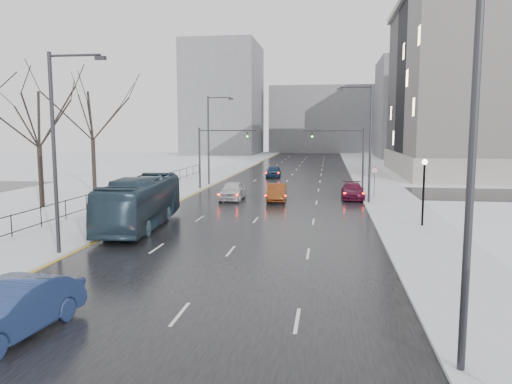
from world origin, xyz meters
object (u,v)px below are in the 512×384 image
at_px(streetlight_l_near, 58,144).
at_px(mast_signal_right, 352,152).
at_px(streetlight_r_near, 462,157).
at_px(sedan_right_far, 353,191).
at_px(sedan_center_far, 273,171).
at_px(no_uturn_sign, 375,173).
at_px(tree_park_d, 43,208).
at_px(sedan_right_near, 277,192).
at_px(sedan_left_near, 10,310).
at_px(lamppost_r_mid, 424,183).
at_px(streetlight_r_mid, 368,138).
at_px(sedan_center_near, 233,191).
at_px(streetlight_l_far, 210,136).
at_px(tree_park_e, 95,193).
at_px(bus, 141,202).
at_px(mast_signal_left, 210,151).

distance_m(streetlight_l_near, mast_signal_right, 32.03).
xyz_separation_m(streetlight_r_near, sedan_right_far, (-0.97, 32.96, -4.86)).
relative_size(streetlight_r_near, sedan_center_far, 2.20).
distance_m(no_uturn_sign, sedan_center_far, 21.96).
bearing_deg(tree_park_d, sedan_center_far, 61.50).
distance_m(no_uturn_sign, sedan_right_near, 9.48).
bearing_deg(sedan_left_near, lamppost_r_mid, 59.13).
distance_m(lamppost_r_mid, no_uturn_sign, 14.13).
relative_size(streetlight_r_mid, sedan_center_near, 2.06).
distance_m(mast_signal_right, sedan_left_near, 39.50).
xyz_separation_m(streetlight_l_near, streetlight_l_far, (0.00, 32.00, 0.00)).
relative_size(streetlight_r_near, sedan_right_near, 2.17).
xyz_separation_m(mast_signal_right, sedan_right_near, (-6.83, -7.46, -3.31)).
xyz_separation_m(tree_park_e, streetlight_r_near, (26.37, -34.00, 5.62)).
xyz_separation_m(lamppost_r_mid, sedan_left_near, (-15.50, -19.55, -2.06)).
bearing_deg(sedan_center_far, sedan_right_near, -85.32).
bearing_deg(tree_park_d, bus, -30.60).
relative_size(tree_park_e, sedan_left_near, 2.63).
xyz_separation_m(sedan_right_far, sedan_center_far, (-9.42, 19.74, 0.06)).
bearing_deg(streetlight_l_far, mast_signal_left, -78.13).
bearing_deg(streetlight_r_near, bus, 130.73).
xyz_separation_m(tree_park_d, tree_park_e, (-0.40, 10.00, 0.00)).
height_order(streetlight_l_far, mast_signal_left, streetlight_l_far).
bearing_deg(streetlight_l_far, tree_park_d, -118.15).
bearing_deg(streetlight_l_near, sedan_center_far, 82.07).
height_order(lamppost_r_mid, no_uturn_sign, lamppost_r_mid).
height_order(tree_park_e, sedan_center_far, tree_park_e).
distance_m(sedan_left_near, sedan_center_far, 52.30).
relative_size(mast_signal_right, sedan_center_near, 1.34).
height_order(sedan_left_near, sedan_center_near, sedan_left_near).
xyz_separation_m(tree_park_d, sedan_right_far, (25.00, 8.96, 0.75)).
bearing_deg(sedan_center_near, tree_park_d, -155.03).
xyz_separation_m(sedan_right_near, sedan_center_far, (-2.72, 22.16, 0.02)).
height_order(tree_park_d, bus, tree_park_d).
relative_size(mast_signal_left, sedan_center_near, 1.34).
relative_size(streetlight_r_mid, mast_signal_left, 1.54).
xyz_separation_m(mast_signal_right, no_uturn_sign, (1.87, -4.00, -1.81)).
bearing_deg(tree_park_d, streetlight_l_near, -55.47).
height_order(tree_park_d, mast_signal_right, mast_signal_right).
xyz_separation_m(tree_park_e, lamppost_r_mid, (29.20, -14.00, 2.94)).
xyz_separation_m(sedan_left_near, bus, (-2.50, 17.16, 0.76)).
bearing_deg(lamppost_r_mid, sedan_center_near, 143.32).
height_order(streetlight_r_mid, sedan_right_far, streetlight_r_mid).
xyz_separation_m(streetlight_l_far, sedan_center_near, (4.67, -11.20, -4.75)).
bearing_deg(lamppost_r_mid, tree_park_e, 154.38).
bearing_deg(sedan_center_near, sedan_left_near, -92.35).
bearing_deg(mast_signal_left, mast_signal_right, 0.00).
bearing_deg(sedan_center_near, tree_park_e, 167.26).
distance_m(streetlight_l_near, lamppost_r_mid, 21.78).
bearing_deg(sedan_left_near, streetlight_l_far, 102.58).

